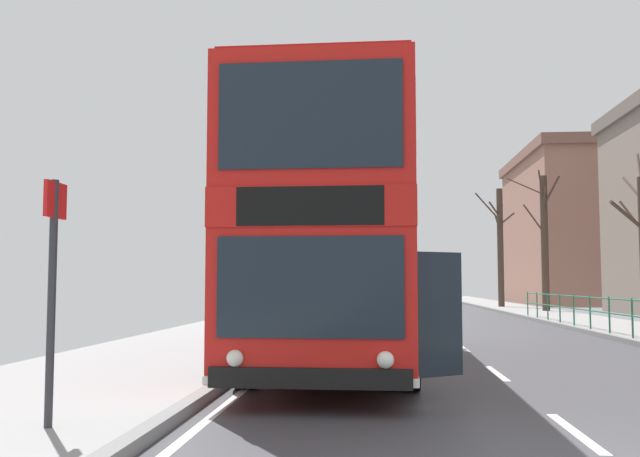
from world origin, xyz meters
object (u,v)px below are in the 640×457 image
at_px(bare_tree_far_01, 544,240).
at_px(bare_tree_far_02, 500,245).
at_px(bus_stop_sign_near, 53,272).
at_px(background_building_00, 606,228).
at_px(double_decker_bus_main, 342,242).

distance_m(bare_tree_far_01, bare_tree_far_02, 6.29).
bearing_deg(bare_tree_far_02, bus_stop_sign_near, -106.36).
relative_size(bare_tree_far_02, background_building_00, 0.45).
xyz_separation_m(bare_tree_far_02, background_building_00, (9.37, 10.24, 1.75)).
relative_size(double_decker_bus_main, background_building_00, 0.73).
xyz_separation_m(bus_stop_sign_near, bare_tree_far_02, (10.53, 35.86, 2.14)).
bearing_deg(bare_tree_far_02, bare_tree_far_01, -79.58).
relative_size(bus_stop_sign_near, bare_tree_far_02, 0.35).
relative_size(bare_tree_far_01, background_building_00, 0.45).
xyz_separation_m(double_decker_bus_main, background_building_00, (17.35, 39.13, 3.20)).
distance_m(bare_tree_far_02, background_building_00, 13.99).
distance_m(double_decker_bus_main, background_building_00, 42.93).
bearing_deg(bare_tree_far_02, double_decker_bus_main, -105.46).
relative_size(double_decker_bus_main, bare_tree_far_02, 1.62).
distance_m(bus_stop_sign_near, bare_tree_far_02, 37.43).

